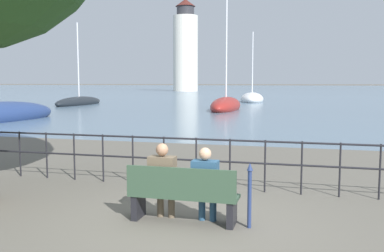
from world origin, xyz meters
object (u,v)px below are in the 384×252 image
Objects in this scene: sailboat_1 at (79,102)px; seated_person_right at (206,182)px; seated_person_left at (163,178)px; sailboat_0 at (252,99)px; harbor_lighthouse at (185,49)px; park_bench at (183,196)px; closed_umbrella at (250,192)px; sailboat_3 at (226,106)px.

seated_person_right is at bearing -57.94° from sailboat_1.
sailboat_1 reaches higher than seated_person_right.
seated_person_right is (0.69, 0.00, -0.02)m from seated_person_left.
sailboat_0 reaches higher than seated_person_right.
seated_person_left is 0.05× the size of harbor_lighthouse.
park_bench is at bearing -92.98° from sailboat_0.
seated_person_right reaches higher than closed_umbrella.
seated_person_right is at bearing -92.50° from sailboat_0.
seated_person_right is 36.97m from sailboat_1.
closed_umbrella is (1.38, -0.04, -0.12)m from seated_person_left.
sailboat_1 is 15.67m from sailboat_3.
closed_umbrella is 37.38m from sailboat_1.
harbor_lighthouse is at bearing 106.35° from closed_umbrella.
harbor_lighthouse reaches higher than seated_person_left.
seated_person_left is 0.15× the size of sailboat_0.
park_bench is 0.42m from seated_person_right.
seated_person_left is 0.69m from seated_person_right.
sailboat_0 is 0.86× the size of sailboat_3.
park_bench is 0.21× the size of sailboat_0.
seated_person_right is at bearing -81.65° from sailboat_3.
harbor_lighthouse reaches higher than seated_person_right.
seated_person_right is at bearing 0.19° from seated_person_left.
closed_umbrella is at bearing -57.09° from sailboat_1.
seated_person_right is 0.15× the size of sailboat_0.
sailboat_1 is at bearing -83.25° from harbor_lighthouse.
seated_person_left is (-0.35, 0.08, 0.25)m from park_bench.
sailboat_3 is (-4.72, 27.38, -0.33)m from seated_person_right.
closed_umbrella is 0.04× the size of harbor_lighthouse.
harbor_lighthouse reaches higher than closed_umbrella.
park_bench is 0.21× the size of sailboat_1.
sailboat_3 is at bearing -71.66° from harbor_lighthouse.
sailboat_0 is 1.00× the size of sailboat_1.
park_bench is 1.73× the size of closed_umbrella.
sailboat_0 is at bearing 95.07° from seated_person_left.
harbor_lighthouse is (-27.00, 96.71, 9.79)m from seated_person_left.
seated_person_left is 0.13× the size of sailboat_3.
sailboat_3 reaches higher than seated_person_right.
harbor_lighthouse is at bearing 105.60° from seated_person_left.
sailboat_3 is at bearing -99.78° from sailboat_0.
sailboat_0 reaches higher than park_bench.
seated_person_right is at bearing -74.02° from harbor_lighthouse.
seated_person_left is 1.38m from closed_umbrella.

